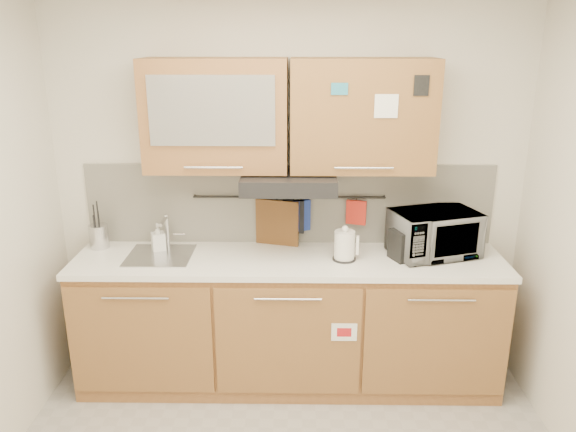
{
  "coord_description": "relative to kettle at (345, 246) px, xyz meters",
  "views": [
    {
      "loc": [
        0.05,
        -2.23,
        2.31
      ],
      "look_at": [
        -0.0,
        1.05,
        1.25
      ],
      "focal_mm": 35.0,
      "sensor_mm": 36.0,
      "label": 1
    }
  ],
  "objects": [
    {
      "name": "wall_back",
      "position": [
        -0.36,
        0.34,
        0.29
      ],
      "size": [
        3.2,
        0.0,
        3.2
      ],
      "primitive_type": "plane",
      "rotation": [
        1.57,
        0.0,
        0.0
      ],
      "color": "silver",
      "rests_on": "ground"
    },
    {
      "name": "base_cabinet",
      "position": [
        -0.36,
        0.03,
        -0.61
      ],
      "size": [
        2.8,
        0.64,
        0.88
      ],
      "color": "#AA6F3C",
      "rests_on": "floor"
    },
    {
      "name": "countertop",
      "position": [
        -0.36,
        0.03,
        -0.11
      ],
      "size": [
        2.82,
        0.62,
        0.04
      ],
      "primitive_type": "cube",
      "color": "white",
      "rests_on": "base_cabinet"
    },
    {
      "name": "backsplash",
      "position": [
        -0.36,
        0.33,
        0.19
      ],
      "size": [
        2.8,
        0.02,
        0.56
      ],
      "primitive_type": "cube",
      "color": "silver",
      "rests_on": "countertop"
    },
    {
      "name": "upper_cabinets",
      "position": [
        -0.37,
        0.16,
        0.82
      ],
      "size": [
        1.82,
        0.37,
        0.7
      ],
      "color": "#AA6F3C",
      "rests_on": "wall_back"
    },
    {
      "name": "range_hood",
      "position": [
        -0.36,
        0.09,
        0.41
      ],
      "size": [
        0.6,
        0.46,
        0.1
      ],
      "primitive_type": "cube",
      "color": "black",
      "rests_on": "upper_cabinets"
    },
    {
      "name": "sink",
      "position": [
        -1.21,
        0.05,
        -0.09
      ],
      "size": [
        0.42,
        0.4,
        0.26
      ],
      "color": "silver",
      "rests_on": "countertop"
    },
    {
      "name": "utensil_rail",
      "position": [
        -0.36,
        0.29,
        0.25
      ],
      "size": [
        1.3,
        0.02,
        0.02
      ],
      "primitive_type": "cylinder",
      "rotation": [
        0.0,
        1.57,
        0.0
      ],
      "color": "black",
      "rests_on": "backsplash"
    },
    {
      "name": "utensil_crock",
      "position": [
        -1.66,
        0.2,
        -0.01
      ],
      "size": [
        0.14,
        0.14,
        0.33
      ],
      "rotation": [
        0.0,
        0.0,
        -0.07
      ],
      "color": "silver",
      "rests_on": "countertop"
    },
    {
      "name": "kettle",
      "position": [
        0.0,
        0.0,
        0.0
      ],
      "size": [
        0.17,
        0.15,
        0.23
      ],
      "rotation": [
        0.0,
        0.0,
        -0.16
      ],
      "color": "white",
      "rests_on": "countertop"
    },
    {
      "name": "toaster",
      "position": [
        0.44,
        0.04,
        0.01
      ],
      "size": [
        0.3,
        0.25,
        0.2
      ],
      "rotation": [
        0.0,
        0.0,
        0.42
      ],
      "color": "black",
      "rests_on": "countertop"
    },
    {
      "name": "microwave",
      "position": [
        0.6,
        0.1,
        0.06
      ],
      "size": [
        0.63,
        0.51,
        0.3
      ],
      "primitive_type": "imported",
      "rotation": [
        0.0,
        0.0,
        0.32
      ],
      "color": "#999999",
      "rests_on": "countertop"
    },
    {
      "name": "soap_bottle",
      "position": [
        -1.24,
        0.14,
        0.0
      ],
      "size": [
        0.11,
        0.11,
        0.19
      ],
      "primitive_type": "imported",
      "rotation": [
        0.0,
        0.0,
        0.4
      ],
      "color": "#999999",
      "rests_on": "countertop"
    },
    {
      "name": "cutting_board",
      "position": [
        -0.45,
        0.27,
        0.04
      ],
      "size": [
        0.3,
        0.1,
        0.37
      ],
      "primitive_type": "cube",
      "rotation": [
        0.0,
        0.0,
        -0.27
      ],
      "color": "brown",
      "rests_on": "utensil_rail"
    },
    {
      "name": "oven_mitt",
      "position": [
        -0.28,
        0.27,
        0.12
      ],
      "size": [
        0.13,
        0.08,
        0.22
      ],
      "primitive_type": "cube",
      "rotation": [
        0.0,
        0.0,
        0.43
      ],
      "color": "#203696",
      "rests_on": "utensil_rail"
    },
    {
      "name": "dark_pouch",
      "position": [
        -0.33,
        0.27,
        0.11
      ],
      "size": [
        0.15,
        0.05,
        0.23
      ],
      "primitive_type": "cube",
      "rotation": [
        0.0,
        0.0,
        -0.08
      ],
      "color": "black",
      "rests_on": "utensil_rail"
    },
    {
      "name": "pot_holder",
      "position": [
        0.1,
        0.27,
        0.14
      ],
      "size": [
        0.14,
        0.06,
        0.17
      ],
      "primitive_type": "cube",
      "rotation": [
        0.0,
        0.0,
        -0.31
      ],
      "color": "red",
      "rests_on": "utensil_rail"
    }
  ]
}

